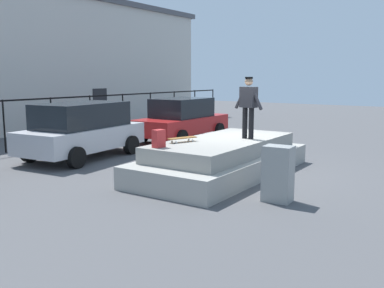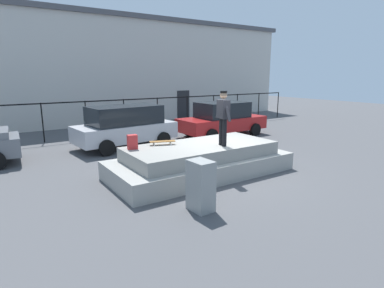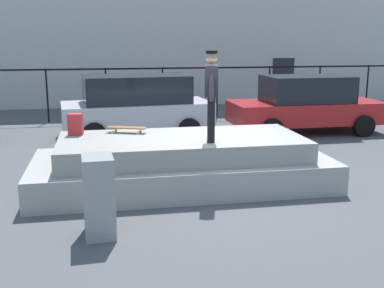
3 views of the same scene
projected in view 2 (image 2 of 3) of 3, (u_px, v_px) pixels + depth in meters
name	position (u px, v px, depth m)	size (l,w,h in m)	color
ground_plane	(221.00, 172.00, 10.29)	(60.00, 60.00, 0.00)	#4C4C4F
concrete_ledge	(201.00, 161.00, 10.03)	(5.78, 2.59, 0.96)	#9E9B93
skateboarder	(223.00, 114.00, 9.56)	(0.33, 0.94, 1.67)	black
skateboard	(162.00, 142.00, 9.85)	(0.82, 0.47, 0.12)	brown
backpack	(132.00, 142.00, 9.26)	(0.28, 0.20, 0.43)	red
car_silver_hatchback_mid	(125.00, 125.00, 13.71)	(4.46, 2.45, 1.80)	#B7B7BC
car_red_sedan_far	(222.00, 119.00, 16.24)	(4.64, 2.19, 1.74)	#B21E1E
utility_box	(201.00, 186.00, 7.29)	(0.44, 0.60, 1.20)	gray
fence_row	(124.00, 110.00, 16.71)	(24.06, 0.06, 1.85)	black
warehouse_building	(87.00, 70.00, 21.46)	(29.90, 6.32, 6.86)	beige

